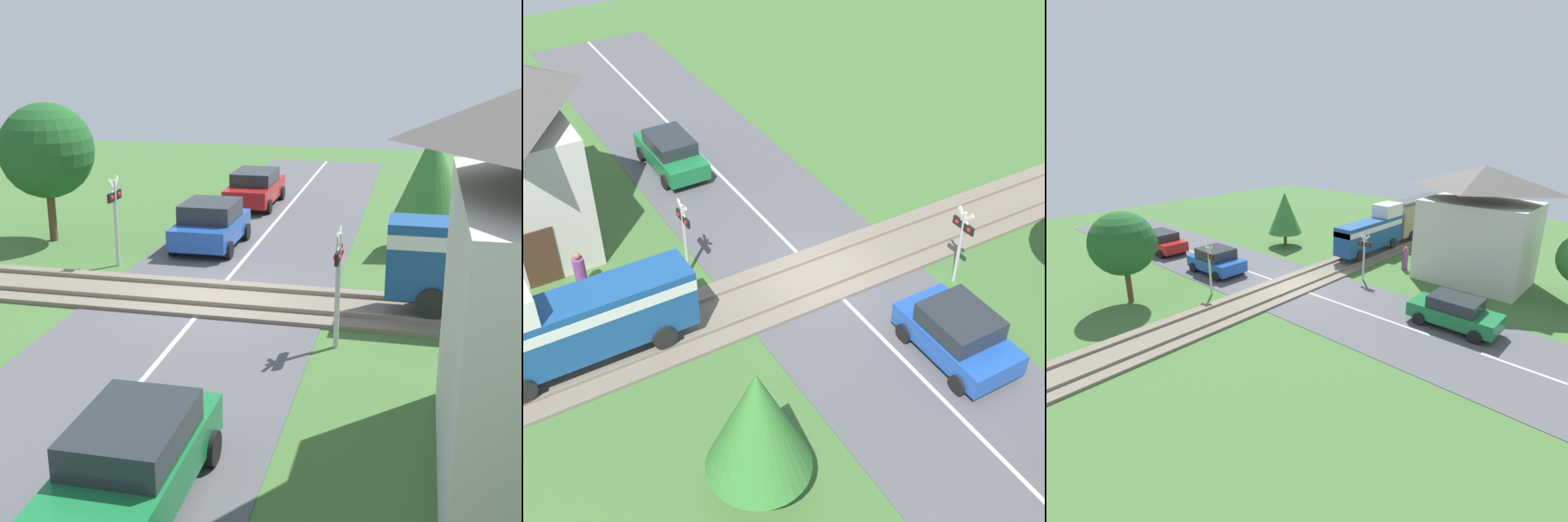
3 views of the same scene
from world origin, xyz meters
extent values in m
plane|color=#426B33|center=(0.00, 0.00, 0.00)|extent=(60.00, 60.00, 0.00)
cube|color=#515156|center=(0.00, 0.00, 0.01)|extent=(48.00, 6.40, 0.02)
cube|color=silver|center=(0.00, 0.00, 0.02)|extent=(48.00, 0.12, 0.00)
cube|color=#756B5B|center=(0.00, 0.00, 0.06)|extent=(2.80, 48.00, 0.12)
cube|color=slate|center=(-0.72, 0.00, 0.18)|extent=(0.10, 48.00, 0.12)
cube|color=slate|center=(0.72, 0.00, 0.18)|extent=(0.10, 48.00, 0.12)
cube|color=navy|center=(0.00, 7.87, 1.57)|extent=(1.35, 6.40, 1.90)
cube|color=silver|center=(0.00, 7.87, 2.09)|extent=(1.37, 6.40, 0.36)
cylinder|color=black|center=(-0.72, 5.82, 0.62)|extent=(0.14, 0.76, 0.76)
cylinder|color=black|center=(0.72, 5.82, 0.62)|extent=(0.14, 0.76, 0.76)
cylinder|color=black|center=(-0.72, 9.91, 0.62)|extent=(0.14, 0.76, 0.76)
cube|color=#1E4CA8|center=(-5.03, -1.44, 0.64)|extent=(3.69, 1.89, 0.69)
cube|color=#23282D|center=(-5.03, -1.44, 1.29)|extent=(2.03, 1.74, 0.61)
cylinder|color=black|center=(-3.83, -0.49, 0.30)|extent=(0.60, 0.18, 0.60)
cylinder|color=black|center=(-3.83, -2.39, 0.30)|extent=(0.60, 0.18, 0.60)
cylinder|color=black|center=(-6.23, -0.49, 0.30)|extent=(0.60, 0.18, 0.60)
cylinder|color=black|center=(-6.23, -2.39, 0.30)|extent=(0.60, 0.18, 0.60)
cube|color=#197038|center=(8.94, 1.44, 0.63)|extent=(3.94, 1.66, 0.66)
cube|color=#23282D|center=(8.94, 1.44, 1.22)|extent=(2.17, 1.53, 0.53)
cylinder|color=black|center=(7.66, 0.61, 0.30)|extent=(0.60, 0.18, 0.60)
cylinder|color=black|center=(7.66, 2.27, 0.30)|extent=(0.60, 0.18, 0.60)
cylinder|color=black|center=(10.22, 0.61, 0.30)|extent=(0.60, 0.18, 0.60)
cylinder|color=black|center=(10.22, 2.27, 0.30)|extent=(0.60, 0.18, 0.60)
cylinder|color=#B7B7B7|center=(-2.41, -3.70, 1.35)|extent=(0.12, 0.12, 2.70)
cube|color=black|center=(-2.41, -3.70, 2.21)|extent=(0.90, 0.08, 0.28)
sphere|color=red|center=(-2.68, -3.70, 2.21)|extent=(0.18, 0.18, 0.18)
sphere|color=red|center=(-2.14, -3.70, 2.21)|extent=(0.18, 0.18, 0.18)
cube|color=silver|center=(-2.41, -3.70, 2.45)|extent=(0.72, 0.04, 0.72)
cube|color=silver|center=(-2.41, -3.70, 2.45)|extent=(0.72, 0.04, 0.72)
cylinder|color=#B7B7B7|center=(2.41, 3.70, 1.35)|extent=(0.12, 0.12, 2.70)
cube|color=black|center=(2.41, 3.70, 2.21)|extent=(0.90, 0.08, 0.28)
sphere|color=red|center=(2.68, 3.70, 2.21)|extent=(0.18, 0.18, 0.18)
sphere|color=red|center=(2.14, 3.70, 2.21)|extent=(0.18, 0.18, 0.18)
cube|color=silver|center=(2.41, 3.70, 2.45)|extent=(0.72, 0.04, 0.72)
cube|color=silver|center=(2.41, 3.70, 2.45)|extent=(0.72, 0.04, 0.72)
cube|color=#472D1E|center=(4.26, 7.96, 1.05)|extent=(0.06, 1.10, 2.10)
cylinder|color=#7F3D84|center=(3.31, 7.02, 0.64)|extent=(0.38, 0.38, 1.29)
sphere|color=#936B4C|center=(3.31, 7.02, 1.41)|extent=(0.24, 0.24, 0.24)
cylinder|color=brown|center=(-6.19, 5.73, 0.51)|extent=(0.24, 0.24, 1.02)
cone|color=#387A33|center=(-6.19, 5.73, 2.54)|extent=(2.54, 2.54, 3.05)
camera|label=1|loc=(17.79, 5.34, 6.74)|focal=50.00mm
camera|label=2|loc=(-15.56, 10.55, 15.30)|focal=50.00mm
camera|label=3|loc=(15.21, -15.35, 8.73)|focal=28.00mm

